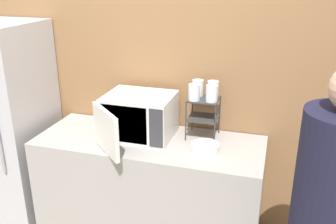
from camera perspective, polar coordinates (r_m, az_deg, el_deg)
wall_back at (r=3.01m, az=-0.67°, el=5.17°), size 8.00×0.06×2.60m
counter at (r=3.03m, az=-2.75°, el=-12.19°), size 1.70×0.66×0.92m
microwave at (r=2.82m, az=-4.56°, el=-0.65°), size 0.52×0.69×0.32m
dish_rack at (r=2.79m, az=5.42°, el=0.38°), size 0.23×0.22×0.31m
glass_front_left at (r=2.70m, az=4.01°, el=3.02°), size 0.08×0.08×0.12m
glass_back_right at (r=2.79m, az=6.85°, el=3.50°), size 0.08×0.08×0.12m
glass_front_right at (r=2.68m, az=6.66°, el=2.83°), size 0.08×0.08×0.12m
glass_back_left at (r=2.81m, az=4.56°, el=3.71°), size 0.08×0.08×0.12m
bowl at (r=2.64m, az=5.68°, el=-5.45°), size 0.20×0.20×0.06m
person at (r=2.19m, az=23.75°, el=-13.32°), size 0.42×0.42×1.72m
refrigerator at (r=3.44m, az=-23.13°, el=-2.04°), size 0.65×0.67×1.74m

